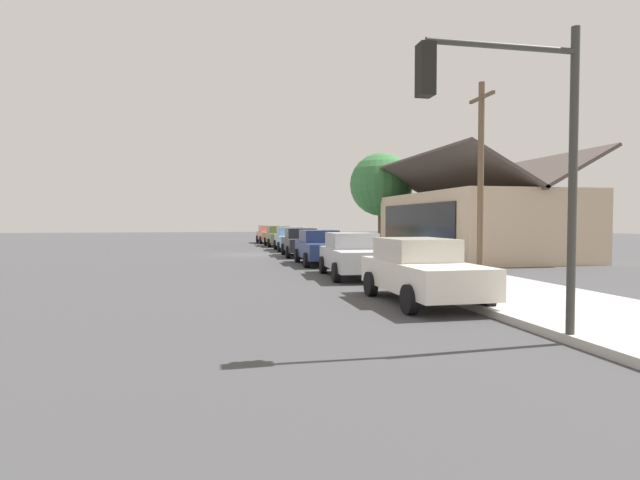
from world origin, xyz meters
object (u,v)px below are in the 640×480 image
car_skyblue (290,238)px  car_charcoal (301,242)px  traffic_light_main (515,130)px  fire_hydrant_red (404,266)px  car_olive (278,236)px  car_ivory (421,270)px  car_navy (320,247)px  shade_tree (381,185)px  car_silver (353,254)px  car_coral (269,234)px  utility_pole_wooden (481,173)px

car_skyblue → car_charcoal: size_ratio=1.02×
traffic_light_main → fire_hydrant_red: bearing=169.7°
car_olive → car_skyblue: size_ratio=0.97×
traffic_light_main → car_charcoal: bearing=179.6°
car_ivory → traffic_light_main: (4.50, -0.32, 2.68)m
car_navy → car_ivory: (11.29, 0.23, -0.00)m
shade_tree → fire_hydrant_red: (16.82, -4.80, -3.97)m
car_silver → traffic_light_main: 10.77m
car_navy → fire_hydrant_red: (6.67, 1.58, -0.32)m
car_coral → utility_pole_wooden: bearing=10.0°
car_skyblue → traffic_light_main: bearing=1.3°
car_coral → car_silver: (27.95, 0.08, 0.00)m
car_coral → car_ivory: size_ratio=0.97×
traffic_light_main → fire_hydrant_red: traffic_light_main is taller
car_olive → car_silver: bearing=0.1°
car_skyblue → car_coral: bearing=-177.2°
shade_tree → traffic_light_main: bearing=-14.0°
shade_tree → fire_hydrant_red: shade_tree is taller
car_navy → car_silver: (5.36, 0.12, 0.00)m
car_charcoal → car_ivory: bearing=3.2°
car_charcoal → fire_hydrant_red: size_ratio=6.73×
car_coral → car_navy: (22.59, -0.03, 0.00)m
car_olive → car_ivory: size_ratio=1.05×
car_charcoal → car_silver: 10.97m
utility_pole_wooden → fire_hydrant_red: size_ratio=10.56×
car_olive → traffic_light_main: traffic_light_main is taller
car_ivory → fire_hydrant_red: size_ratio=6.32×
car_coral → car_charcoal: same height
car_coral → car_silver: 27.95m
car_charcoal → shade_tree: 8.59m
traffic_light_main → shade_tree: bearing=166.0°
car_charcoal → traffic_light_main: 21.56m
traffic_light_main → fire_hydrant_red: size_ratio=7.32×
car_coral → traffic_light_main: traffic_light_main is taller
car_charcoal → car_skyblue: bearing=-178.9°
car_olive → shade_tree: size_ratio=0.71×
car_skyblue → car_ivory: size_ratio=1.09×
car_navy → utility_pole_wooden: (4.56, 5.58, 3.11)m
car_coral → car_charcoal: (16.98, 0.03, 0.00)m
car_silver → shade_tree: (-15.51, 6.26, 3.65)m
car_skyblue → car_silver: size_ratio=1.03×
shade_tree → traffic_light_main: (25.94, -6.46, -0.98)m
car_olive → fire_hydrant_red: 23.74m
car_coral → shade_tree: bearing=25.5°
car_silver → car_ivory: 5.92m
shade_tree → traffic_light_main: shade_tree is taller
car_navy → fire_hydrant_red: size_ratio=6.54×
car_silver → traffic_light_main: bearing=2.2°
car_coral → utility_pole_wooden: (27.15, 5.54, 3.11)m
utility_pole_wooden → car_coral: bearing=-168.5°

